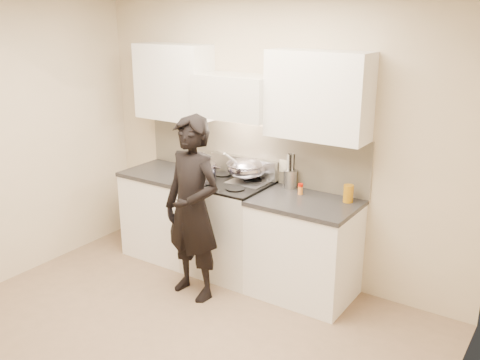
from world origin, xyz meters
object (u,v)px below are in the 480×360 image
(person, at_px, (193,209))
(utensil_crock, at_px, (290,178))
(counter_right, at_px, (304,248))
(wok, at_px, (246,168))
(stove, at_px, (229,227))

(person, bearing_deg, utensil_crock, 61.51)
(counter_right, relative_size, wok, 1.93)
(counter_right, height_order, utensil_crock, utensil_crock)
(stove, bearing_deg, person, -90.68)
(utensil_crock, xyz_separation_m, person, (-0.55, -0.78, -0.18))
(utensil_crock, distance_m, person, 0.97)
(counter_right, height_order, person, person)
(utensil_crock, bearing_deg, wok, -169.01)
(wok, bearing_deg, utensil_crock, 10.99)
(stove, bearing_deg, utensil_crock, 22.72)
(counter_right, height_order, wok, wok)
(counter_right, xyz_separation_m, person, (-0.84, -0.55, 0.38))
(wok, bearing_deg, counter_right, -11.37)
(wok, height_order, person, person)
(person, bearing_deg, stove, 96.16)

